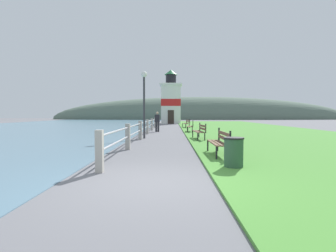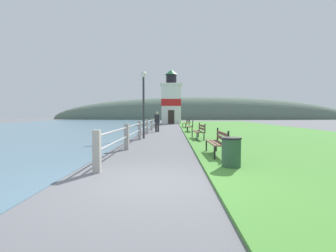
{
  "view_description": "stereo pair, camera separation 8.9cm",
  "coord_description": "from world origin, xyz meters",
  "px_view_note": "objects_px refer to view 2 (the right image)",
  "views": [
    {
      "loc": [
        0.51,
        -5.44,
        1.46
      ],
      "look_at": [
        0.11,
        19.43,
        0.3
      ],
      "focal_mm": 28.0,
      "sensor_mm": 36.0,
      "label": 1
    },
    {
      "loc": [
        0.6,
        -5.44,
        1.46
      ],
      "look_at": [
        0.11,
        19.43,
        0.3
      ],
      "focal_mm": 28.0,
      "sensor_mm": 36.0,
      "label": 2
    }
  ],
  "objects_px": {
    "park_bench_near": "(218,141)",
    "park_bench_by_lighthouse": "(187,123)",
    "park_bench_midway": "(199,130)",
    "park_bench_far": "(191,125)",
    "trash_bin": "(231,153)",
    "lamp_post": "(144,92)",
    "person_strolling": "(157,121)",
    "lighthouse": "(171,101)"
  },
  "relations": [
    {
      "from": "park_bench_by_lighthouse",
      "to": "lighthouse",
      "type": "height_order",
      "value": "lighthouse"
    },
    {
      "from": "park_bench_near",
      "to": "park_bench_by_lighthouse",
      "type": "xyz_separation_m",
      "value": [
        -0.14,
        18.02,
        0.0
      ]
    },
    {
      "from": "park_bench_near",
      "to": "trash_bin",
      "type": "relative_size",
      "value": 2.2
    },
    {
      "from": "park_bench_near",
      "to": "lamp_post",
      "type": "xyz_separation_m",
      "value": [
        -3.29,
        6.51,
        2.2
      ]
    },
    {
      "from": "person_strolling",
      "to": "lamp_post",
      "type": "xyz_separation_m",
      "value": [
        -0.45,
        -5.73,
        1.85
      ]
    },
    {
      "from": "park_bench_near",
      "to": "person_strolling",
      "type": "height_order",
      "value": "person_strolling"
    },
    {
      "from": "park_bench_near",
      "to": "park_bench_by_lighthouse",
      "type": "relative_size",
      "value": 0.94
    },
    {
      "from": "park_bench_far",
      "to": "person_strolling",
      "type": "xyz_separation_m",
      "value": [
        -2.71,
        0.5,
        0.35
      ]
    },
    {
      "from": "trash_bin",
      "to": "lamp_post",
      "type": "xyz_separation_m",
      "value": [
        -3.29,
        8.55,
        2.31
      ]
    },
    {
      "from": "park_bench_near",
      "to": "park_bench_far",
      "type": "height_order",
      "value": "same"
    },
    {
      "from": "park_bench_far",
      "to": "lamp_post",
      "type": "distance_m",
      "value": 6.5
    },
    {
      "from": "park_bench_by_lighthouse",
      "to": "person_strolling",
      "type": "distance_m",
      "value": 6.39
    },
    {
      "from": "park_bench_far",
      "to": "trash_bin",
      "type": "distance_m",
      "value": 13.78
    },
    {
      "from": "park_bench_far",
      "to": "park_bench_by_lighthouse",
      "type": "height_order",
      "value": "same"
    },
    {
      "from": "park_bench_near",
      "to": "park_bench_far",
      "type": "bearing_deg",
      "value": -90.24
    },
    {
      "from": "park_bench_near",
      "to": "lamp_post",
      "type": "relative_size",
      "value": 0.47
    },
    {
      "from": "park_bench_midway",
      "to": "person_strolling",
      "type": "relative_size",
      "value": 1.15
    },
    {
      "from": "park_bench_near",
      "to": "lighthouse",
      "type": "relative_size",
      "value": 0.23
    },
    {
      "from": "park_bench_far",
      "to": "lighthouse",
      "type": "xyz_separation_m",
      "value": [
        -1.69,
        18.73,
        2.88
      ]
    },
    {
      "from": "park_bench_far",
      "to": "person_strolling",
      "type": "bearing_deg",
      "value": -5.67
    },
    {
      "from": "park_bench_midway",
      "to": "person_strolling",
      "type": "height_order",
      "value": "person_strolling"
    },
    {
      "from": "park_bench_midway",
      "to": "park_bench_far",
      "type": "xyz_separation_m",
      "value": [
        -0.06,
        6.04,
        -0.0
      ]
    },
    {
      "from": "lighthouse",
      "to": "lamp_post",
      "type": "relative_size",
      "value": 2.03
    },
    {
      "from": "park_bench_by_lighthouse",
      "to": "lamp_post",
      "type": "height_order",
      "value": "lamp_post"
    },
    {
      "from": "park_bench_midway",
      "to": "lamp_post",
      "type": "relative_size",
      "value": 0.47
    },
    {
      "from": "park_bench_midway",
      "to": "trash_bin",
      "type": "xyz_separation_m",
      "value": [
        0.07,
        -7.75,
        -0.12
      ]
    },
    {
      "from": "park_bench_near",
      "to": "trash_bin",
      "type": "bearing_deg",
      "value": 89.04
    },
    {
      "from": "park_bench_far",
      "to": "lamp_post",
      "type": "relative_size",
      "value": 0.44
    },
    {
      "from": "person_strolling",
      "to": "park_bench_midway",
      "type": "bearing_deg",
      "value": -153.74
    },
    {
      "from": "person_strolling",
      "to": "trash_bin",
      "type": "distance_m",
      "value": 14.57
    },
    {
      "from": "park_bench_near",
      "to": "lighthouse",
      "type": "bearing_deg",
      "value": -87.45
    },
    {
      "from": "park_bench_by_lighthouse",
      "to": "trash_bin",
      "type": "xyz_separation_m",
      "value": [
        0.14,
        -20.06,
        -0.12
      ]
    },
    {
      "from": "park_bench_midway",
      "to": "trash_bin",
      "type": "height_order",
      "value": "park_bench_midway"
    },
    {
      "from": "park_bench_near",
      "to": "park_bench_midway",
      "type": "relative_size",
      "value": 0.99
    },
    {
      "from": "park_bench_by_lighthouse",
      "to": "lamp_post",
      "type": "xyz_separation_m",
      "value": [
        -3.15,
        -11.51,
        2.2
      ]
    },
    {
      "from": "park_bench_by_lighthouse",
      "to": "lamp_post",
      "type": "distance_m",
      "value": 12.13
    },
    {
      "from": "park_bench_far",
      "to": "lamp_post",
      "type": "bearing_deg",
      "value": 63.62
    },
    {
      "from": "park_bench_by_lighthouse",
      "to": "trash_bin",
      "type": "bearing_deg",
      "value": 83.03
    },
    {
      "from": "park_bench_by_lighthouse",
      "to": "person_strolling",
      "type": "height_order",
      "value": "person_strolling"
    },
    {
      "from": "park_bench_near",
      "to": "park_bench_by_lighthouse",
      "type": "height_order",
      "value": "same"
    },
    {
      "from": "park_bench_by_lighthouse",
      "to": "person_strolling",
      "type": "xyz_separation_m",
      "value": [
        -2.7,
        -5.78,
        0.34
      ]
    },
    {
      "from": "park_bench_by_lighthouse",
      "to": "trash_bin",
      "type": "distance_m",
      "value": 20.06
    }
  ]
}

